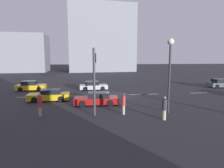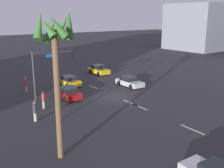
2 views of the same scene
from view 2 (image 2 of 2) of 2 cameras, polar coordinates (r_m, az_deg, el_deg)
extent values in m
plane|color=#28282D|center=(31.46, 0.71, -2.67)|extent=(220.00, 220.00, 0.00)
cube|color=silver|center=(23.64, 16.71, -9.25)|extent=(2.52, 0.14, 0.01)
cube|color=silver|center=(28.10, 5.90, -4.86)|extent=(2.40, 0.14, 0.01)
cube|color=silver|center=(29.23, 3.96, -4.05)|extent=(2.58, 0.14, 0.01)
cube|color=silver|center=(35.54, -3.91, -0.68)|extent=(2.00, 0.14, 0.01)
cube|color=silver|center=(40.72, -8.18, 1.17)|extent=(2.30, 0.14, 0.01)
cube|color=gold|center=(43.64, -2.81, 2.85)|extent=(4.13, 1.99, 0.68)
cube|color=black|center=(43.72, -3.00, 3.71)|extent=(2.01, 1.69, 0.58)
cylinder|color=black|center=(43.13, -0.93, 2.49)|extent=(0.65, 0.24, 0.64)
cylinder|color=black|center=(42.18, -2.85, 2.20)|extent=(0.65, 0.24, 0.64)
cylinder|color=black|center=(45.17, -2.78, 3.02)|extent=(0.65, 0.24, 0.64)
cylinder|color=black|center=(44.26, -4.65, 2.75)|extent=(0.65, 0.24, 0.64)
cube|color=#B7B7BC|center=(35.98, 3.81, 0.27)|extent=(4.13, 1.94, 0.61)
cube|color=black|center=(36.02, 3.58, 1.21)|extent=(2.01, 1.64, 0.52)
cylinder|color=black|center=(35.64, 6.14, -0.16)|extent=(0.65, 0.24, 0.64)
cylinder|color=black|center=(34.56, 4.08, -0.58)|extent=(0.65, 0.24, 0.64)
cylinder|color=black|center=(37.47, 3.56, 0.62)|extent=(0.65, 0.24, 0.64)
cylinder|color=black|center=(36.45, 1.52, 0.25)|extent=(0.65, 0.24, 0.64)
cube|color=gold|center=(36.95, -9.30, 0.52)|extent=(4.51, 1.95, 0.65)
cube|color=black|center=(36.59, -9.15, 1.30)|extent=(2.19, 1.65, 0.48)
cylinder|color=black|center=(37.85, -11.38, 0.50)|extent=(0.65, 0.24, 0.64)
cylinder|color=black|center=(38.56, -9.12, 0.86)|extent=(0.65, 0.24, 0.64)
cylinder|color=black|center=(35.44, -9.48, -0.36)|extent=(0.65, 0.24, 0.64)
cylinder|color=black|center=(36.19, -7.11, 0.04)|extent=(0.65, 0.24, 0.64)
cube|color=maroon|center=(31.44, -9.46, -1.98)|extent=(4.42, 1.82, 0.63)
cube|color=black|center=(31.05, -9.30, -1.10)|extent=(2.14, 1.57, 0.50)
cylinder|color=black|center=(32.40, -11.75, -1.88)|extent=(0.64, 0.23, 0.64)
cylinder|color=black|center=(33.00, -9.10, -1.46)|extent=(0.64, 0.23, 0.64)
cylinder|color=black|center=(29.98, -9.83, -3.12)|extent=(0.64, 0.23, 0.64)
cylinder|color=black|center=(30.62, -7.01, -2.64)|extent=(0.64, 0.23, 0.64)
cylinder|color=black|center=(17.92, 19.31, -16.38)|extent=(0.64, 0.23, 0.64)
cylinder|color=#38383D|center=(29.87, -16.27, 1.33)|extent=(0.20, 0.20, 5.56)
cylinder|color=#38383D|center=(30.05, -12.52, 6.56)|extent=(0.34, 4.43, 0.12)
cube|color=black|center=(30.90, -8.56, 5.87)|extent=(0.34, 0.34, 0.95)
sphere|color=#360503|center=(30.93, -8.27, 6.44)|extent=(0.20, 0.20, 0.20)
sphere|color=#392605|center=(30.97, -8.25, 5.89)|extent=(0.20, 0.20, 0.20)
sphere|color=green|center=(31.01, -8.23, 5.34)|extent=(0.20, 0.20, 0.20)
cube|color=#1959B2|center=(30.02, -12.89, 5.91)|extent=(0.09, 1.10, 0.28)
cylinder|color=#2D2D33|center=(23.99, -11.55, -1.22)|extent=(0.18, 0.18, 5.81)
sphere|color=#F2EACC|center=(23.35, -11.95, 6.32)|extent=(0.56, 0.56, 0.56)
cylinder|color=#B2A58C|center=(28.26, -14.34, -4.34)|extent=(0.27, 0.27, 0.76)
cylinder|color=#BF3833|center=(28.02, -14.44, -2.80)|extent=(0.36, 0.36, 0.83)
sphere|color=brown|center=(27.88, -14.51, -1.77)|extent=(0.22, 0.22, 0.22)
cylinder|color=#B2A58C|center=(25.17, -16.01, -6.78)|extent=(0.33, 0.33, 0.78)
cylinder|color=#333338|center=(24.90, -16.13, -5.03)|extent=(0.44, 0.44, 0.85)
sphere|color=#8C664C|center=(24.73, -16.22, -3.86)|extent=(0.23, 0.23, 0.23)
cylinder|color=#B2A58C|center=(34.63, -17.79, -1.07)|extent=(0.37, 0.37, 0.81)
cylinder|color=#BF3833|center=(34.43, -17.89, 0.28)|extent=(0.49, 0.49, 0.88)
sphere|color=tan|center=(34.30, -17.96, 1.18)|extent=(0.24, 0.24, 0.24)
cylinder|color=brown|center=(17.36, -11.48, -2.76)|extent=(0.39, 0.39, 8.43)
cone|color=#38702D|center=(17.44, -12.93, 11.22)|extent=(0.71, 1.24, 1.77)
cone|color=#38702D|center=(16.92, -15.24, 11.97)|extent=(1.38, 1.29, 1.86)
cone|color=#38702D|center=(16.12, -13.52, 11.46)|extent=(1.34, 1.14, 1.30)
cone|color=#38702D|center=(15.92, -11.59, 12.01)|extent=(0.73, 1.39, 1.49)
cone|color=#38702D|center=(16.64, -9.09, 12.34)|extent=(1.47, 1.03, 1.85)
cone|color=#38702D|center=(17.28, -10.48, 12.16)|extent=(1.49, 1.17, 1.71)
cube|color=gray|center=(78.55, 17.68, 11.52)|extent=(14.92, 13.31, 12.29)
camera|label=1|loc=(29.48, -46.92, 1.13)|focal=30.81mm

